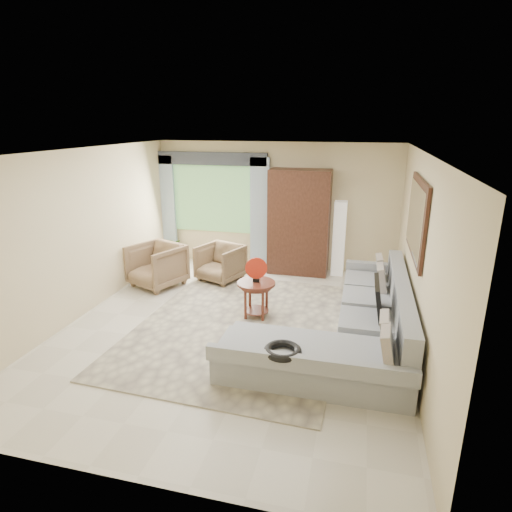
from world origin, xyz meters
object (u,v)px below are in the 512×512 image
(coffee_table, at_px, (256,299))
(armchair_right, at_px, (220,263))
(potted_plant, at_px, (174,249))
(armoire, at_px, (299,222))
(sectional_sofa, at_px, (356,329))
(tv_screen, at_px, (379,298))
(armchair_left, at_px, (157,265))
(floor_lamp, at_px, (339,239))

(coffee_table, bearing_deg, armchair_right, 126.71)
(potted_plant, bearing_deg, coffee_table, -43.73)
(coffee_table, height_order, armoire, armoire)
(coffee_table, bearing_deg, sectional_sofa, -21.44)
(sectional_sofa, distance_m, potted_plant, 5.00)
(armchair_right, bearing_deg, tv_screen, -13.52)
(armchair_left, distance_m, armoire, 2.91)
(armchair_left, bearing_deg, armoire, 53.14)
(tv_screen, xyz_separation_m, potted_plant, (-4.29, 2.86, -0.46))
(armchair_left, relative_size, floor_lamp, 0.59)
(sectional_sofa, distance_m, armoire, 3.24)
(tv_screen, relative_size, armoire, 0.35)
(coffee_table, distance_m, potted_plant, 3.42)
(coffee_table, relative_size, armoire, 0.28)
(tv_screen, height_order, floor_lamp, floor_lamp)
(tv_screen, distance_m, floor_lamp, 2.93)
(coffee_table, xyz_separation_m, floor_lamp, (1.12, 2.35, 0.44))
(potted_plant, distance_m, floor_lamp, 3.62)
(coffee_table, bearing_deg, tv_screen, -15.37)
(armoire, bearing_deg, sectional_sofa, -66.94)
(coffee_table, relative_size, floor_lamp, 0.40)
(tv_screen, bearing_deg, floor_lamp, 103.81)
(potted_plant, bearing_deg, tv_screen, -33.73)
(armoire, bearing_deg, coffee_table, -97.89)
(armchair_left, bearing_deg, sectional_sofa, 1.44)
(sectional_sofa, xyz_separation_m, armchair_right, (-2.63, 2.06, 0.07))
(tv_screen, height_order, armchair_right, tv_screen)
(sectional_sofa, xyz_separation_m, tv_screen, (0.27, 0.11, 0.44))
(sectional_sofa, relative_size, armchair_left, 3.92)
(tv_screen, height_order, potted_plant, tv_screen)
(tv_screen, bearing_deg, potted_plant, 146.27)
(armchair_left, xyz_separation_m, armoire, (2.46, 1.40, 0.65))
(sectional_sofa, relative_size, tv_screen, 4.68)
(sectional_sofa, height_order, armoire, armoire)
(sectional_sofa, height_order, floor_lamp, floor_lamp)
(armchair_left, relative_size, armoire, 0.42)
(tv_screen, xyz_separation_m, armchair_right, (-2.90, 1.95, -0.37))
(potted_plant, xyz_separation_m, armoire, (2.79, -0.08, 0.79))
(sectional_sofa, xyz_separation_m, armoire, (-1.23, 2.90, 0.77))
(coffee_table, distance_m, floor_lamp, 2.64)
(tv_screen, height_order, coffee_table, tv_screen)
(sectional_sofa, distance_m, armchair_left, 3.99)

